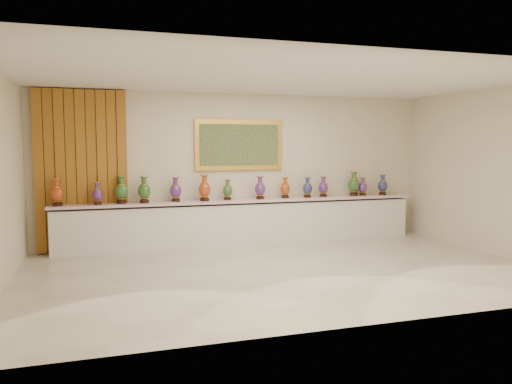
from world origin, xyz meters
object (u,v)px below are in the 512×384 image
at_px(counter, 244,222).
at_px(vase_2, 122,191).
at_px(vase_1, 98,195).
at_px(vase_0, 57,194).

bearing_deg(counter, vase_2, -179.99).
relative_size(counter, vase_2, 14.06).
bearing_deg(vase_1, vase_2, 7.29).
bearing_deg(vase_1, counter, 1.14).
bearing_deg(vase_2, vase_1, -172.71).
xyz_separation_m(counter, vase_2, (-2.34, -0.00, 0.70)).
bearing_deg(vase_2, vase_0, -177.32).
distance_m(vase_1, vase_2, 0.43).
distance_m(counter, vase_2, 2.44).
distance_m(counter, vase_0, 3.52).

